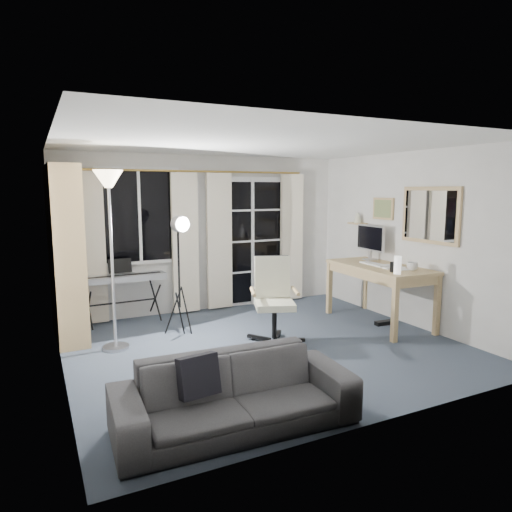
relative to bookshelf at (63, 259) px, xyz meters
The scene contains 17 objects.
floor 2.73m from the bookshelf, 32.40° to the right, with size 4.50×4.00×0.02m, color #3B4755.
window 1.33m from the bookshelf, 30.02° to the left, with size 1.20×0.08×1.40m.
french_door 2.94m from the bookshelf, 12.21° to the left, with size 1.32×0.09×2.11m.
curtains 2.06m from the bookshelf, 14.91° to the left, with size 3.60×0.07×2.13m.
bookshelf is the anchor object (origin of this frame).
torchiere_lamp 1.02m from the bookshelf, 51.19° to the right, with size 0.36×0.36×2.10m.
keyboard_piano 0.91m from the bookshelf, 24.80° to the left, with size 1.20×0.61×0.86m.
studio_light 1.45m from the bookshelf, 18.08° to the right, with size 0.34×0.35×1.59m.
office_chair 2.63m from the bookshelf, 27.34° to the right, with size 0.74×0.75×1.06m.
desk 4.19m from the bookshelf, 16.32° to the right, with size 0.84×1.59×0.83m.
monitor 4.27m from the bookshelf, ahead, with size 0.21×0.60×0.52m.
desk_clutter 4.20m from the bookshelf, 19.79° to the right, with size 0.51×0.94×1.06m.
mug 4.44m from the bookshelf, 22.17° to the right, with size 0.14×0.11×0.14m, color silver.
wall_mirror 4.70m from the bookshelf, 21.35° to the right, with size 0.04×0.94×0.74m.
framed_print 4.47m from the bookshelf, 10.41° to the right, with size 0.03×0.42×0.32m.
wall_shelf 4.31m from the bookshelf, ahead, with size 0.16×0.30×0.18m.
sofa 3.15m from the bookshelf, 70.16° to the right, with size 1.94×0.65×0.75m.
Camera 1 is at (-2.44, -4.69, 1.89)m, focal length 32.00 mm.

